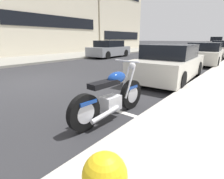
{
  "coord_description": "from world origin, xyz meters",
  "views": [
    {
      "loc": [
        -2.93,
        -6.13,
        1.57
      ],
      "look_at": [
        -0.02,
        -3.81,
        0.49
      ],
      "focal_mm": 28.01,
      "sensor_mm": 36.0,
      "label": 1
    }
  ],
  "objects_px": {
    "crossing_truck": "(220,43)",
    "car_opposite_curb": "(109,49)",
    "parked_car_behind_motorcycle": "(224,49)",
    "parked_car_mid_block": "(205,54)",
    "parked_motorcycle": "(112,97)",
    "parked_car_second_in_row": "(170,63)"
  },
  "relations": [
    {
      "from": "parked_car_second_in_row",
      "to": "parked_car_behind_motorcycle",
      "type": "relative_size",
      "value": 0.98
    },
    {
      "from": "parked_motorcycle",
      "to": "crossing_truck",
      "type": "distance_m",
      "value": 36.76
    },
    {
      "from": "parked_car_mid_block",
      "to": "car_opposite_curb",
      "type": "relative_size",
      "value": 1.03
    },
    {
      "from": "parked_car_second_in_row",
      "to": "parked_car_behind_motorcycle",
      "type": "height_order",
      "value": "parked_car_behind_motorcycle"
    },
    {
      "from": "crossing_truck",
      "to": "car_opposite_curb",
      "type": "distance_m",
      "value": 27.5
    },
    {
      "from": "parked_car_behind_motorcycle",
      "to": "parked_car_second_in_row",
      "type": "bearing_deg",
      "value": 175.46
    },
    {
      "from": "parked_car_mid_block",
      "to": "crossing_truck",
      "type": "bearing_deg",
      "value": 2.27
    },
    {
      "from": "parked_car_mid_block",
      "to": "crossing_truck",
      "type": "relative_size",
      "value": 0.83
    },
    {
      "from": "parked_motorcycle",
      "to": "parked_car_mid_block",
      "type": "relative_size",
      "value": 0.48
    },
    {
      "from": "parked_car_second_in_row",
      "to": "crossing_truck",
      "type": "relative_size",
      "value": 0.82
    },
    {
      "from": "parked_car_second_in_row",
      "to": "crossing_truck",
      "type": "xyz_separation_m",
      "value": [
        32.44,
        2.72,
        0.24
      ]
    },
    {
      "from": "parked_car_behind_motorcycle",
      "to": "crossing_truck",
      "type": "distance_m",
      "value": 21.2
    },
    {
      "from": "parked_car_behind_motorcycle",
      "to": "crossing_truck",
      "type": "xyz_separation_m",
      "value": [
        20.97,
        3.14,
        0.21
      ]
    },
    {
      "from": "parked_motorcycle",
      "to": "parked_car_mid_block",
      "type": "height_order",
      "value": "parked_car_mid_block"
    },
    {
      "from": "crossing_truck",
      "to": "car_opposite_curb",
      "type": "relative_size",
      "value": 1.25
    },
    {
      "from": "parked_car_mid_block",
      "to": "car_opposite_curb",
      "type": "bearing_deg",
      "value": 89.11
    },
    {
      "from": "parked_motorcycle",
      "to": "parked_car_second_in_row",
      "type": "height_order",
      "value": "parked_car_second_in_row"
    },
    {
      "from": "parked_motorcycle",
      "to": "car_opposite_curb",
      "type": "bearing_deg",
      "value": 42.73
    },
    {
      "from": "parked_motorcycle",
      "to": "parked_car_second_in_row",
      "type": "distance_m",
      "value": 4.21
    },
    {
      "from": "parked_car_mid_block",
      "to": "crossing_truck",
      "type": "distance_m",
      "value": 26.85
    },
    {
      "from": "car_opposite_curb",
      "to": "parked_motorcycle",
      "type": "bearing_deg",
      "value": 37.55
    },
    {
      "from": "parked_car_behind_motorcycle",
      "to": "parked_car_mid_block",
      "type": "bearing_deg",
      "value": 174.06
    }
  ]
}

